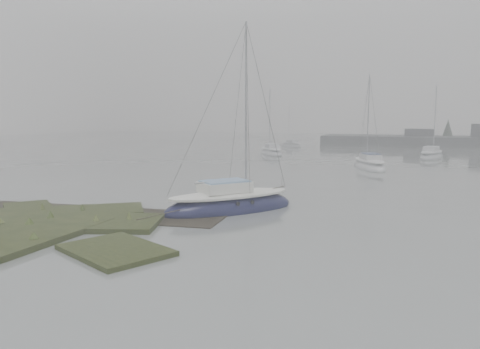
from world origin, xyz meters
The scene contains 6 objects.
ground centered at (0.00, 30.00, 0.00)m, with size 160.00×160.00×0.00m, color slate.
sailboat_main centered at (1.49, 7.03, 0.29)m, with size 5.88×6.48×9.33m.
sailboat_white centered at (5.97, 27.39, 0.26)m, with size 4.06×6.30×8.46m.
sailboat_far_a centered at (-5.85, 38.33, 0.25)m, with size 4.66×5.87×8.11m.
sailboat_far_b centered at (11.15, 39.69, 0.25)m, with size 3.26×6.04×8.11m.
sailboat_far_c centered at (-7.07, 52.32, 0.20)m, with size 4.47×4.15×6.49m.
Camera 1 is at (9.40, -12.85, 4.39)m, focal length 35.00 mm.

